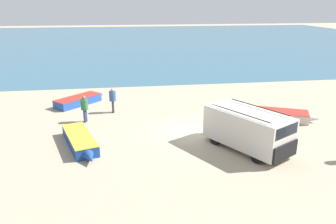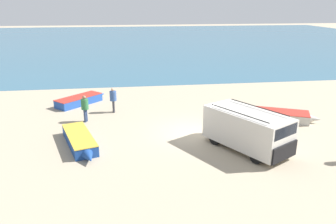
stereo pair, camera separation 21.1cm
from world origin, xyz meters
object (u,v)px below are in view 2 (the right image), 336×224
object	(u,v)px
fishing_rowboat_2	(80,141)
fisherman_0	(113,98)
fishing_rowboat_0	(283,116)
parked_van	(247,129)
fisherman_1	(85,106)
fishing_rowboat_1	(81,100)

from	to	relation	value
fishing_rowboat_2	fisherman_0	bearing A→B (deg)	145.42
fisherman_0	fishing_rowboat_0	bearing A→B (deg)	163.49
fishing_rowboat_0	fishing_rowboat_2	bearing A→B (deg)	-144.66
parked_van	fisherman_1	xyz separation A→B (m)	(-9.09, 5.59, -0.09)
fishing_rowboat_0	fishing_rowboat_1	world-z (taller)	fishing_rowboat_1
parked_van	fishing_rowboat_1	xyz separation A→B (m)	(-9.90, 9.79, -0.86)
parked_van	fishing_rowboat_0	world-z (taller)	parked_van
fishing_rowboat_2	fishing_rowboat_1	bearing A→B (deg)	168.36
fishing_rowboat_0	fishing_rowboat_2	xyz separation A→B (m)	(-13.17, -2.48, 0.01)
fishing_rowboat_0	fisherman_0	bearing A→B (deg)	-171.23
fishing_rowboat_1	fishing_rowboat_2	bearing A→B (deg)	-128.49
fishing_rowboat_1	fishing_rowboat_2	xyz separation A→B (m)	(0.89, -8.20, 0.00)
parked_van	fisherman_1	world-z (taller)	parked_van
fishing_rowboat_0	fisherman_1	distance (m)	13.37
fishing_rowboat_0	fishing_rowboat_2	world-z (taller)	fishing_rowboat_2
parked_van	fisherman_0	distance (m)	10.33
fishing_rowboat_0	fisherman_0	world-z (taller)	fisherman_0
fisherman_1	fishing_rowboat_1	bearing A→B (deg)	-58.59
fishing_rowboat_0	fisherman_0	xyz separation A→B (m)	(-11.45, 3.27, 0.78)
fishing_rowboat_1	fisherman_0	bearing A→B (deg)	-87.86
parked_van	fishing_rowboat_1	distance (m)	13.95
parked_van	fishing_rowboat_0	size ratio (longest dim) A/B	1.19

